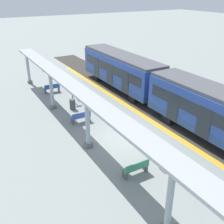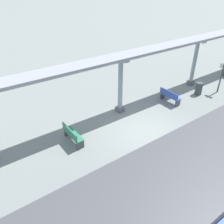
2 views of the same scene
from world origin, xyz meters
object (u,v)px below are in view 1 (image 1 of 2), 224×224
at_px(train_near_carriage, 121,71).
at_px(bench_near_end, 136,168).
at_px(canopy_pillar_third, 88,123).
at_px(bench_far_end, 81,117).
at_px(train_far_carriage, 218,116).
at_px(trash_bin, 73,104).
at_px(platform_info_sign, 72,88).
at_px(bench_extra_slot, 52,88).
at_px(canopy_pillar_second, 51,89).
at_px(canopy_pillar_fourth, 170,200).
at_px(canopy_pillar_nearest, 28,67).

distance_m(train_near_carriage, bench_near_end, 13.88).
xyz_separation_m(canopy_pillar_third, bench_far_end, (-1.00, -3.39, -1.29)).
bearing_deg(train_far_carriage, bench_near_end, 3.08).
bearing_deg(trash_bin, train_far_carriage, 123.20).
xyz_separation_m(train_near_carriage, bench_far_end, (6.57, 4.94, -1.38)).
height_order(train_far_carriage, platform_info_sign, train_far_carriage).
distance_m(train_far_carriage, bench_extra_slot, 15.59).
height_order(train_near_carriage, canopy_pillar_second, train_near_carriage).
bearing_deg(canopy_pillar_fourth, trash_bin, -95.84).
bearing_deg(canopy_pillar_second, canopy_pillar_fourth, 90.00).
bearing_deg(canopy_pillar_nearest, train_far_carriage, 112.77).
relative_size(bench_near_end, bench_extra_slot, 0.99).
bearing_deg(canopy_pillar_third, canopy_pillar_nearest, -90.00).
xyz_separation_m(canopy_pillar_fourth, trash_bin, (-1.38, -13.50, -1.30)).
bearing_deg(platform_info_sign, train_far_carriage, 117.03).
distance_m(bench_extra_slot, trash_bin, 4.69).
height_order(canopy_pillar_second, bench_far_end, canopy_pillar_second).
bearing_deg(platform_info_sign, canopy_pillar_nearest, -74.33).
relative_size(canopy_pillar_fourth, platform_info_sign, 1.55).
distance_m(train_far_carriage, bench_near_end, 6.70).
xyz_separation_m(canopy_pillar_third, platform_info_sign, (-1.99, -7.45, -0.41)).
bearing_deg(train_near_carriage, bench_near_end, 61.69).
xyz_separation_m(canopy_pillar_third, bench_near_end, (-1.02, 3.83, -1.29)).
bearing_deg(canopy_pillar_second, bench_extra_slot, -107.33).
bearing_deg(bench_far_end, trash_bin, -98.49).
relative_size(canopy_pillar_fourth, bench_far_end, 2.28).
distance_m(canopy_pillar_third, canopy_pillar_fourth, 7.52).
height_order(canopy_pillar_nearest, bench_extra_slot, canopy_pillar_nearest).
relative_size(train_far_carriage, bench_near_end, 7.48).
height_order(trash_bin, platform_info_sign, platform_info_sign).
height_order(train_near_carriage, bench_near_end, train_near_carriage).
xyz_separation_m(canopy_pillar_nearest, canopy_pillar_second, (0.00, 7.63, 0.00)).
bearing_deg(train_near_carriage, canopy_pillar_second, 10.52).
bearing_deg(bench_near_end, bench_far_end, -89.81).
bearing_deg(platform_info_sign, bench_near_end, 85.08).
xyz_separation_m(canopy_pillar_second, canopy_pillar_fourth, (0.00, 14.44, 0.00)).
bearing_deg(bench_far_end, canopy_pillar_third, 73.63).
xyz_separation_m(canopy_pillar_third, trash_bin, (-1.38, -5.98, -1.30)).
distance_m(canopy_pillar_second, bench_near_end, 10.88).
bearing_deg(bench_near_end, canopy_pillar_nearest, -86.83).
bearing_deg(canopy_pillar_nearest, canopy_pillar_fourth, 90.00).
height_order(canopy_pillar_second, canopy_pillar_third, same).
relative_size(train_near_carriage, bench_extra_slot, 7.41).
xyz_separation_m(canopy_pillar_fourth, bench_near_end, (-1.02, -3.69, -1.29)).
xyz_separation_m(canopy_pillar_fourth, platform_info_sign, (-1.99, -14.97, -0.41)).
distance_m(canopy_pillar_third, platform_info_sign, 7.73).
bearing_deg(train_near_carriage, train_far_carriage, 90.00).
bearing_deg(platform_info_sign, canopy_pillar_fourth, 82.42).
xyz_separation_m(train_near_carriage, train_far_carriage, (0.00, 11.80, 0.00)).
bearing_deg(canopy_pillar_nearest, trash_bin, 99.15).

